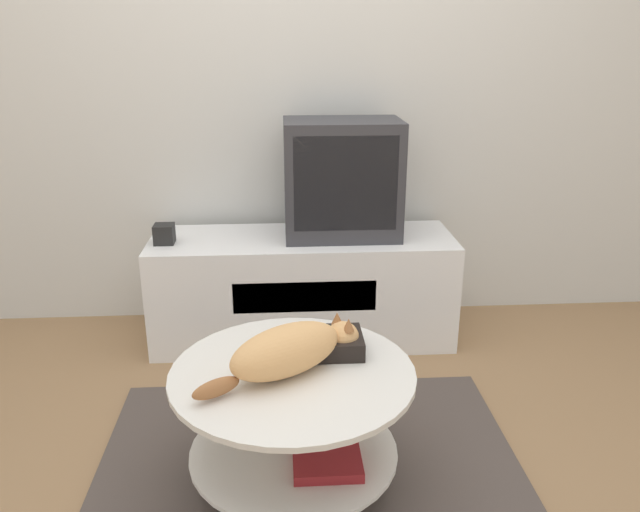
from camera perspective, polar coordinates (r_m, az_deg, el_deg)
name	(u,v)px	position (r m, az deg, el deg)	size (l,w,h in m)	color
ground_plane	(312,504)	(2.10, -0.70, -21.74)	(12.00, 12.00, 0.00)	#93704C
wall_back	(294,54)	(3.05, -2.35, 17.99)	(8.00, 0.05, 2.60)	silver
rug	(312,502)	(2.09, -0.70, -21.54)	(1.42, 1.39, 0.02)	#4C423D
tv_stand	(303,288)	(2.96, -1.58, -2.92)	(1.40, 0.46, 0.50)	white
tv	(342,179)	(2.84, 2.04, 7.05)	(0.52, 0.33, 0.53)	#333338
speaker	(164,234)	(2.86, -14.06, 1.96)	(0.09, 0.09, 0.09)	black
coffee_table	(295,413)	(1.97, -2.33, -14.16)	(0.74, 0.74, 0.42)	#B2B2B7
dvd_box	(330,343)	(1.99, 0.92, -7.97)	(0.21, 0.16, 0.06)	black
cat	(291,350)	(1.86, -2.64, -8.56)	(0.50, 0.35, 0.15)	tan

